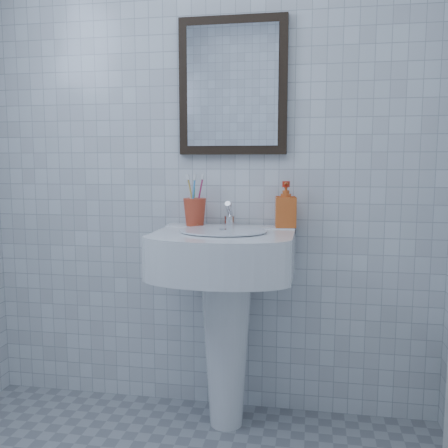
# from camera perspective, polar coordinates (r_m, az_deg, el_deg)

# --- Properties ---
(wall_back) EXTENTS (2.20, 0.02, 2.50)m
(wall_back) POSITION_cam_1_polar(r_m,az_deg,el_deg) (2.39, -2.02, 8.17)
(wall_back) COLOR silver
(wall_back) RESTS_ON ground
(washbasin) EXTENTS (0.60, 0.44, 0.92)m
(washbasin) POSITION_cam_1_polar(r_m,az_deg,el_deg) (2.23, 0.15, -8.16)
(washbasin) COLOR white
(washbasin) RESTS_ON ground
(faucet) EXTENTS (0.05, 0.11, 0.12)m
(faucet) POSITION_cam_1_polar(r_m,az_deg,el_deg) (2.28, 0.63, 0.89)
(faucet) COLOR silver
(faucet) RESTS_ON washbasin
(toothbrush_cup) EXTENTS (0.13, 0.13, 0.13)m
(toothbrush_cup) POSITION_cam_1_polar(r_m,az_deg,el_deg) (2.31, -3.36, 1.38)
(toothbrush_cup) COLOR #C44026
(toothbrush_cup) RESTS_ON washbasin
(soap_dispenser) EXTENTS (0.10, 0.10, 0.20)m
(soap_dispenser) POSITION_cam_1_polar(r_m,az_deg,el_deg) (2.27, 7.06, 2.21)
(soap_dispenser) COLOR red
(soap_dispenser) RESTS_ON washbasin
(wall_mirror) EXTENTS (0.50, 0.04, 0.62)m
(wall_mirror) POSITION_cam_1_polar(r_m,az_deg,el_deg) (2.37, 1.00, 15.47)
(wall_mirror) COLOR black
(wall_mirror) RESTS_ON wall_back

